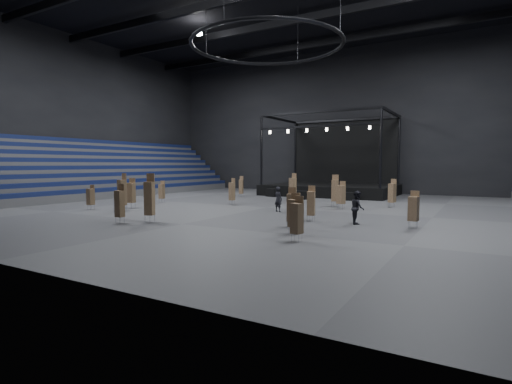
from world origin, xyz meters
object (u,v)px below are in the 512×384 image
Objects in this scene: stage at (333,182)px; chair_stack_1 at (311,203)px; chair_stack_6 at (414,208)px; flight_case_left at (272,193)px; chair_stack_8 at (232,191)px; chair_stack_5 at (297,218)px; flight_case_right at (350,196)px; chair_stack_11 at (291,207)px; chair_stack_0 at (122,192)px; chair_stack_15 at (120,203)px; chair_stack_10 at (91,196)px; chair_stack_9 at (335,190)px; crew_member at (357,208)px; chair_stack_7 at (293,187)px; man_center at (278,199)px; flight_case_mid at (301,195)px; chair_stack_16 at (150,198)px; chair_stack_13 at (392,193)px; chair_stack_2 at (131,192)px; chair_stack_12 at (341,194)px; chair_stack_3 at (162,191)px; chair_stack_14 at (241,186)px; chair_stack_4 at (294,212)px.

stage reaches higher than chair_stack_1.
flight_case_left is at bearing 145.89° from chair_stack_6.
chair_stack_5 is at bearing -35.23° from chair_stack_8.
flight_case_right is 11.83m from chair_stack_8.
chair_stack_11 is at bearing -101.05° from chair_stack_1.
chair_stack_0 is 6.65m from chair_stack_15.
flight_case_left is 21.44m from chair_stack_11.
chair_stack_0 is 1.47× the size of chair_stack_10.
chair_stack_9 is 9.76m from crew_member.
flight_case_right is 0.62× the size of chair_stack_10.
chair_stack_15 is at bearing -86.87° from chair_stack_7.
man_center is at bearing -99.36° from flight_case_right.
crew_member is at bearing -77.04° from chair_stack_9.
chair_stack_7 reaches higher than chair_stack_8.
chair_stack_1 is at bearing -64.02° from flight_case_mid.
chair_stack_16 is at bearing 40.44° from chair_stack_15.
flight_case_left is 0.56× the size of chair_stack_13.
chair_stack_10 is (-1.97, -2.26, -0.25)m from chair_stack_2.
chair_stack_0 is 20.63m from chair_stack_6.
chair_stack_15 reaches higher than chair_stack_6.
chair_stack_0 reaches higher than chair_stack_9.
chair_stack_7 is 1.39× the size of chair_stack_10.
crew_member is at bearing 95.22° from chair_stack_5.
chair_stack_7 is 17.57m from chair_stack_10.
chair_stack_15 is (-2.86, -20.47, 0.79)m from flight_case_mid.
chair_stack_0 reaches higher than flight_case_left.
chair_stack_12 is (-0.49, 10.26, 0.01)m from chair_stack_11.
chair_stack_10 is at bearing 143.04° from chair_stack_16.
chair_stack_0 is at bearing -108.33° from chair_stack_7.
chair_stack_10 is 9.18m from chair_stack_16.
chair_stack_13 reaches higher than chair_stack_11.
flight_case_mid is at bearing 33.16° from chair_stack_3.
chair_stack_13 reaches higher than flight_case_left.
flight_case_left is 16.52m from chair_stack_2.
chair_stack_2 is 15.51m from chair_stack_11.
chair_stack_6 is (4.00, 6.74, 0.01)m from chair_stack_5.
chair_stack_5 reaches higher than chair_stack_3.
chair_stack_16 reaches higher than chair_stack_9.
chair_stack_16 reaches higher than chair_stack_5.
flight_case_left is 3.42m from chair_stack_14.
chair_stack_14 is at bearing -31.65° from man_center.
chair_stack_4 reaches higher than chair_stack_5.
flight_case_left is at bearing 106.88° from chair_stack_8.
chair_stack_10 is (-6.35, -18.17, 0.61)m from flight_case_left.
chair_stack_1 is at bearing -81.99° from flight_case_right.
flight_case_right is 15.68m from crew_member.
chair_stack_0 is at bearing -124.66° from chair_stack_13.
chair_stack_4 is at bearing -2.77° from chair_stack_0.
chair_stack_5 reaches higher than flight_case_left.
chair_stack_9 reaches higher than chair_stack_13.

